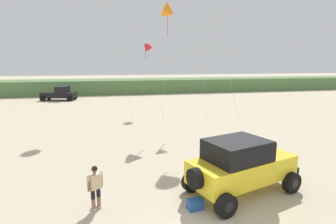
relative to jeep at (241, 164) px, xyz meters
The scene contains 7 objects.
dune_ridge 37.82m from the jeep, 89.62° to the left, with size 90.00×7.32×2.33m, color #567A47.
jeep is the anchor object (origin of this frame).
person_watching 5.68m from the jeep, behind, with size 0.53×0.45×1.67m.
cooler_box 2.53m from the jeep, 159.60° to the right, with size 0.56×0.36×0.38m, color #23519E.
distant_pickup 32.22m from the jeep, 112.49° to the left, with size 4.87×3.15×1.98m.
kite_white_parafoil 19.03m from the jeep, 94.28° to the left, with size 1.51×6.25×7.12m.
kite_red_delta 13.86m from the jeep, 92.34° to the left, with size 1.60×1.85×9.79m.
Camera 1 is at (-2.50, -5.74, 5.21)m, focal length 27.62 mm.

